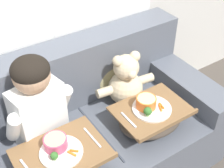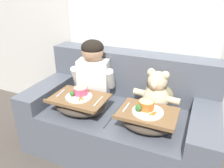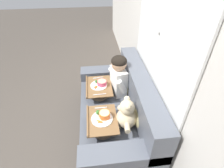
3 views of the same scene
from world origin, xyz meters
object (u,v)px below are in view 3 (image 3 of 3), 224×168
Objects in this scene: throw_pillow_behind_child at (129,82)px; lap_tray_teddy at (102,122)px; teddy_bear at (126,115)px; lap_tray_child at (99,89)px; child_figure at (119,74)px; couch at (118,113)px; throw_pillow_behind_teddy at (140,114)px.

lap_tray_teddy is at bearing -34.96° from throw_pillow_behind_child.
lap_tray_child is (-0.61, -0.27, -0.09)m from teddy_bear.
child_figure is at bearing 179.59° from teddy_bear.
couch is 0.41m from teddy_bear.
lap_tray_teddy is at bearing -24.29° from child_figure.
throw_pillow_behind_teddy is 0.64m from child_figure.
lap_tray_teddy is (0.60, -0.42, -0.09)m from throw_pillow_behind_child.
teddy_bear reaches higher than lap_tray_child.
throw_pillow_behind_teddy is 0.43m from lap_tray_teddy.
lap_tray_child is at bearing -90.15° from child_figure.
couch is at bearing 37.68° from lap_tray_child.
couch is 3.45× the size of lap_tray_child.
couch is 3.72× the size of lap_tray_teddy.
throw_pillow_behind_child is at bearing 148.23° from couch.
teddy_bear is at bearing -14.30° from throw_pillow_behind_child.
couch reaches higher than lap_tray_child.
teddy_bear is (0.60, -0.15, -0.01)m from throw_pillow_behind_child.
throw_pillow_behind_teddy is at bearing 31.77° from couch.
child_figure is (-0.61, -0.15, 0.15)m from throw_pillow_behind_teddy.
teddy_bear is at bearing 23.84° from lap_tray_child.
couch is 3.95× the size of teddy_bear.
child_figure is 1.38× the size of teddy_bear.
child_figure is at bearing 89.85° from lap_tray_child.
throw_pillow_behind_teddy reaches higher than lap_tray_child.
teddy_bear is 0.67m from lap_tray_child.
throw_pillow_behind_teddy is at bearing 89.76° from teddy_bear.
teddy_bear is 0.94× the size of lap_tray_teddy.
throw_pillow_behind_child is 0.43m from lap_tray_child.
lap_tray_teddy is at bearing -90.22° from teddy_bear.
child_figure is (-0.30, 0.04, 0.43)m from couch.
throw_pillow_behind_child reaches higher than lap_tray_teddy.
couch reaches higher than lap_tray_teddy.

